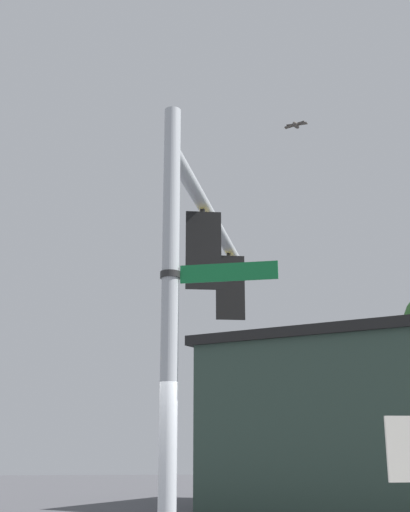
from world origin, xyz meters
TOP-DOWN VIEW (x-y plane):
  - signal_pole at (0.00, 0.00)m, footprint 0.21×0.21m
  - mast_arm at (0.77, 2.47)m, footprint 1.74×5.00m
  - traffic_light_nearest_pole at (0.58, 1.87)m, footprint 0.54×0.49m
  - traffic_light_mid_inner at (1.32, 4.26)m, footprint 0.54×0.49m
  - street_name_sign at (0.42, -0.13)m, footprint 1.39×0.53m
  - bird_flying at (2.25, 2.33)m, footprint 0.38×0.28m

SIDE VIEW (x-z plane):
  - signal_pole at x=0.00m, z-range 0.00..6.03m
  - street_name_sign at x=0.42m, z-range 3.68..3.90m
  - traffic_light_nearest_pole at x=0.58m, z-range 3.98..5.29m
  - traffic_light_mid_inner at x=1.32m, z-range 3.98..5.29m
  - mast_arm at x=0.77m, z-range 5.33..5.55m
  - bird_flying at x=2.25m, z-range 7.08..7.16m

